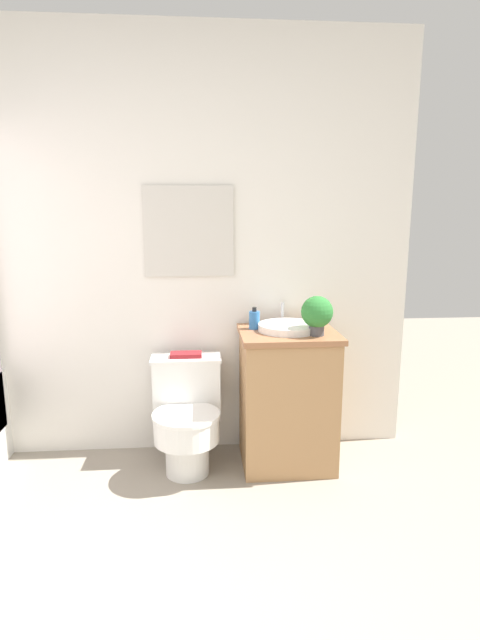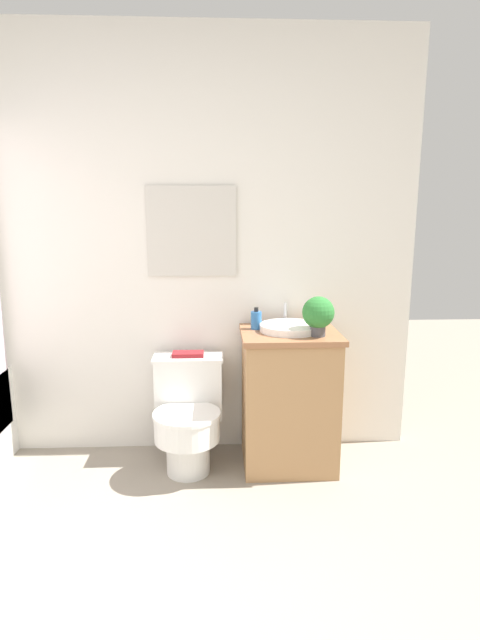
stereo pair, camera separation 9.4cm
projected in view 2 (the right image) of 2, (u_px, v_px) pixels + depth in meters
The scene contains 7 objects.
wall_back at pixel (123, 250), 2.96m from camera, with size 3.51×0.07×2.50m.
toilet at pixel (188, 414), 2.88m from camera, with size 0.41×0.53×0.64m.
vanity at pixel (289, 399), 2.91m from camera, with size 0.55×0.48×0.81m.
sink at pixel (290, 327), 2.84m from camera, with size 0.34×0.38×0.13m.
soap_bottle at pixel (256, 320), 2.88m from camera, with size 0.06×0.06×0.13m.
potted_plant at pixel (318, 314), 2.70m from camera, with size 0.17×0.17×0.22m.
book_on_tank at pixel (188, 354), 2.94m from camera, with size 0.18×0.10×0.02m.
Camera 2 is at (0.57, -0.73, 1.46)m, focal length 28.00 mm.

